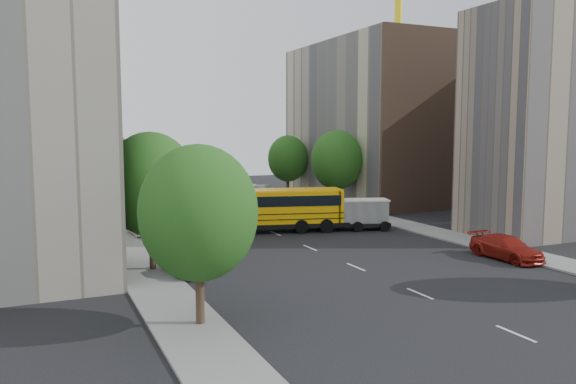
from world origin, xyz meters
TOP-DOWN VIEW (x-y plane):
  - ground at (0.00, 0.00)m, footprint 120.00×120.00m
  - sidewalk_left at (-11.50, 5.00)m, footprint 3.00×80.00m
  - sidewalk_right at (11.50, 5.00)m, footprint 3.00×80.00m
  - lane_markings at (0.00, 10.00)m, footprint 0.15×64.00m
  - building_left_cream at (-18.00, 6.00)m, footprint 10.00×26.00m
  - building_left_redbrick at (-18.00, 28.00)m, footprint 10.00×15.00m
  - building_left_near at (-18.00, -4.50)m, footprint 10.00×7.00m
  - building_right_near at (18.00, -4.50)m, footprint 10.00×7.00m
  - building_right_far at (18.00, 20.00)m, footprint 10.00×22.00m
  - building_right_sidewall at (18.00, 9.00)m, footprint 10.10×0.30m
  - tower_crane at (30.25, 28.00)m, footprint 28.50×1.20m
  - street_tree_0 at (-11.00, -14.00)m, footprint 4.80×4.80m
  - street_tree_1 at (-11.00, -4.00)m, footprint 5.12×5.12m
  - street_tree_2 at (-11.00, 14.00)m, footprint 4.99×4.99m
  - street_tree_4 at (11.00, 14.00)m, footprint 5.25×5.25m
  - street_tree_5 at (11.00, 26.00)m, footprint 4.86×4.86m
  - school_bus at (-0.07, 5.00)m, footprint 12.50×5.70m
  - safari_truck at (6.43, 2.98)m, footprint 6.13×3.77m
  - parked_car_0 at (-9.60, -5.55)m, footprint 1.94×4.11m
  - parked_car_1 at (-9.60, 7.89)m, footprint 2.08×4.85m
  - parked_car_2 at (-9.60, 18.03)m, footprint 2.92×5.52m
  - parked_car_3 at (9.60, -10.06)m, footprint 2.14×5.05m
  - parked_car_4 at (8.80, 13.73)m, footprint 1.86×4.14m
  - parked_car_5 at (8.80, 28.47)m, footprint 1.45×4.12m

SIDE VIEW (x-z plane):
  - ground at x=0.00m, z-range 0.00..0.00m
  - lane_markings at x=0.00m, z-range 0.00..0.01m
  - sidewalk_left at x=-11.50m, z-range 0.00..0.12m
  - sidewalk_right at x=11.50m, z-range 0.00..0.12m
  - parked_car_5 at x=8.80m, z-range 0.00..1.35m
  - parked_car_0 at x=-9.60m, z-range 0.00..1.36m
  - parked_car_4 at x=8.80m, z-range 0.00..1.38m
  - parked_car_3 at x=9.60m, z-range 0.00..1.45m
  - parked_car_2 at x=-9.60m, z-range 0.00..1.48m
  - parked_car_1 at x=-9.60m, z-range 0.00..1.55m
  - safari_truck at x=6.43m, z-range 0.07..2.55m
  - school_bus at x=-0.07m, z-range 0.20..3.65m
  - street_tree_0 at x=-11.00m, z-range 0.94..8.35m
  - street_tree_5 at x=11.00m, z-range 0.95..8.46m
  - street_tree_2 at x=-11.00m, z-range 0.97..8.68m
  - street_tree_1 at x=-11.00m, z-range 1.00..8.90m
  - street_tree_4 at x=11.00m, z-range 1.02..9.13m
  - building_left_redbrick at x=-18.00m, z-range 0.00..13.00m
  - building_left_near at x=-18.00m, z-range 0.00..17.00m
  - building_right_near at x=18.00m, z-range 0.00..17.00m
  - building_right_far at x=18.00m, z-range 0.00..18.00m
  - building_right_sidewall at x=18.00m, z-range 0.00..18.00m
  - building_left_cream at x=-18.00m, z-range 0.00..20.00m
  - tower_crane at x=30.25m, z-range 6.60..42.35m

